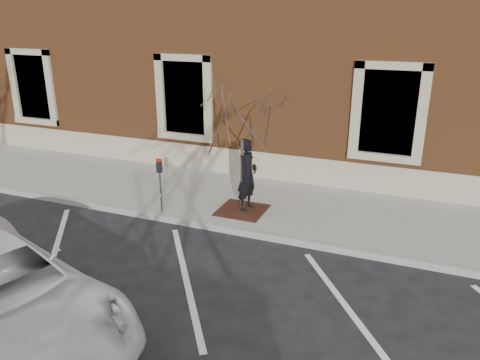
% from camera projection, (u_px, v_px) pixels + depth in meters
% --- Properties ---
extents(ground, '(120.00, 120.00, 0.00)m').
position_uv_depth(ground, '(230.00, 232.00, 10.96)').
color(ground, '#28282B').
rests_on(ground, ground).
extents(sidewalk_near, '(40.00, 3.50, 0.15)m').
position_uv_depth(sidewalk_near, '(256.00, 203.00, 12.46)').
color(sidewalk_near, '#AAA9A0').
rests_on(sidewalk_near, ground).
extents(curb_near, '(40.00, 0.12, 0.15)m').
position_uv_depth(curb_near, '(230.00, 230.00, 10.89)').
color(curb_near, '#9E9E99').
rests_on(curb_near, ground).
extents(parking_stripes, '(28.00, 4.40, 0.01)m').
position_uv_depth(parking_stripes, '(186.00, 278.00, 9.04)').
color(parking_stripes, silver).
rests_on(parking_stripes, ground).
extents(building_civic, '(40.00, 8.62, 8.00)m').
position_uv_depth(building_civic, '(316.00, 39.00, 16.38)').
color(building_civic, brown).
rests_on(building_civic, ground).
extents(man, '(0.53, 0.72, 1.84)m').
position_uv_depth(man, '(247.00, 175.00, 11.55)').
color(man, black).
rests_on(man, sidewalk_near).
extents(parking_meter, '(0.13, 0.10, 1.39)m').
position_uv_depth(parking_meter, '(160.00, 176.00, 11.36)').
color(parking_meter, '#595B60').
rests_on(parking_meter, sidewalk_near).
extents(tree_grate, '(1.15, 1.15, 0.03)m').
position_uv_depth(tree_grate, '(242.00, 210.00, 11.76)').
color(tree_grate, '#421D15').
rests_on(tree_grate, sidewalk_near).
extents(sapling, '(2.00, 2.00, 3.34)m').
position_uv_depth(sapling, '(242.00, 119.00, 10.98)').
color(sapling, '#46322B').
rests_on(sapling, sidewalk_near).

